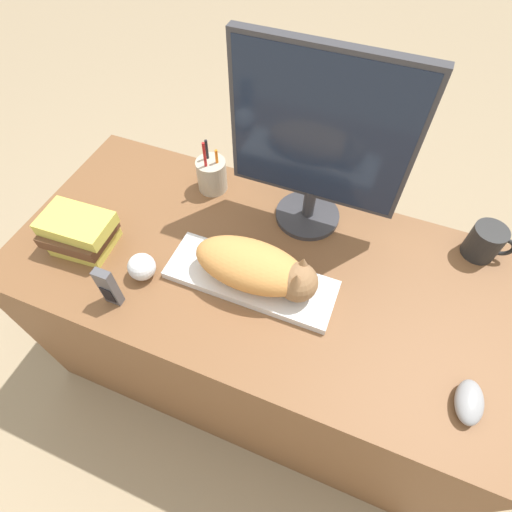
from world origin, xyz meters
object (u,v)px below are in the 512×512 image
object	(u,v)px
baseball	(142,267)
phone	(108,287)
keyboard	(251,280)
computer_mouse	(469,402)
pen_cup	(212,175)
cat	(259,268)
coffee_mug	(485,242)
monitor	(319,139)
book_stack	(80,232)

from	to	relation	value
baseball	phone	world-z (taller)	phone
keyboard	baseball	size ratio (longest dim) A/B	6.11
computer_mouse	pen_cup	size ratio (longest dim) A/B	0.55
keyboard	pen_cup	world-z (taller)	pen_cup
keyboard	cat	bearing A→B (deg)	0.00
keyboard	coffee_mug	xyz separation A→B (m)	(0.58, 0.34, 0.04)
monitor	computer_mouse	xyz separation A→B (m)	(0.51, -0.41, -0.28)
book_stack	keyboard	bearing A→B (deg)	6.72
keyboard	phone	size ratio (longest dim) A/B	3.54
monitor	baseball	world-z (taller)	monitor
keyboard	coffee_mug	world-z (taller)	coffee_mug
baseball	computer_mouse	bearing A→B (deg)	-2.42
keyboard	coffee_mug	size ratio (longest dim) A/B	3.67
computer_mouse	pen_cup	bearing A→B (deg)	153.24
phone	coffee_mug	bearing A→B (deg)	30.57
keyboard	cat	distance (m)	0.07
keyboard	cat	world-z (taller)	cat
coffee_mug	phone	distance (m)	1.04
book_stack	cat	bearing A→B (deg)	6.41
phone	book_stack	xyz separation A→B (m)	(-0.19, 0.13, -0.01)
keyboard	phone	distance (m)	0.37
coffee_mug	pen_cup	bearing A→B (deg)	-177.16
phone	book_stack	size ratio (longest dim) A/B	0.66
computer_mouse	coffee_mug	world-z (taller)	coffee_mug
coffee_mug	baseball	world-z (taller)	coffee_mug
coffee_mug	cat	bearing A→B (deg)	-148.49
monitor	pen_cup	world-z (taller)	monitor
cat	computer_mouse	distance (m)	0.57
phone	pen_cup	bearing A→B (deg)	83.01
cat	pen_cup	world-z (taller)	pen_cup
pen_cup	baseball	distance (m)	0.39
cat	phone	distance (m)	0.39
cat	phone	world-z (taller)	cat
monitor	coffee_mug	distance (m)	0.56
baseball	book_stack	size ratio (longest dim) A/B	0.38
computer_mouse	coffee_mug	xyz separation A→B (m)	(-0.00, 0.46, 0.03)
cat	coffee_mug	bearing A→B (deg)	31.51
cat	coffee_mug	size ratio (longest dim) A/B	2.64
keyboard	computer_mouse	world-z (taller)	computer_mouse
keyboard	phone	bearing A→B (deg)	-149.10
monitor	coffee_mug	bearing A→B (deg)	5.95
pen_cup	keyboard	bearing A→B (deg)	-49.26
computer_mouse	book_stack	size ratio (longest dim) A/B	0.53
computer_mouse	coffee_mug	distance (m)	0.47
keyboard	computer_mouse	distance (m)	0.60
book_stack	computer_mouse	bearing A→B (deg)	-3.47
pen_cup	phone	world-z (taller)	pen_cup
computer_mouse	cat	bearing A→B (deg)	167.35
monitor	phone	size ratio (longest dim) A/B	4.03
pen_cup	baseball	size ratio (longest dim) A/B	2.54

